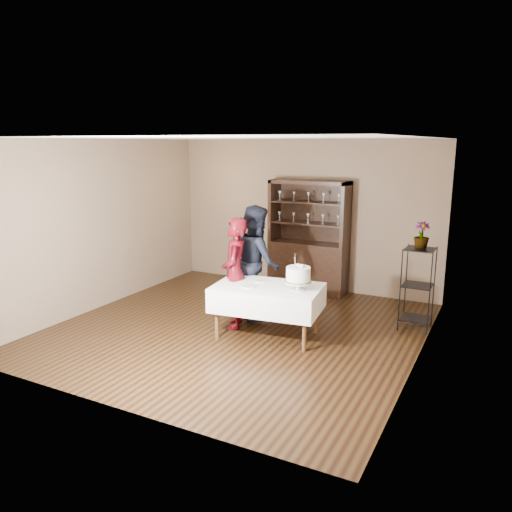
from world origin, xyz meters
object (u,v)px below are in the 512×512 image
at_px(plant_etagere, 418,285).
at_px(potted_plant, 422,235).
at_px(woman, 235,273).
at_px(cake, 298,276).
at_px(china_hutch, 308,255).
at_px(man, 256,262).
at_px(cake_table, 268,298).

xyz_separation_m(plant_etagere, potted_plant, (-0.00, 0.05, 0.72)).
relative_size(woman, potted_plant, 4.35).
bearing_deg(cake, potted_plant, 43.66).
distance_m(cake, potted_plant, 1.90).
xyz_separation_m(china_hutch, man, (-0.21, -1.63, 0.20)).
distance_m(cake_table, potted_plant, 2.34).
distance_m(plant_etagere, cake, 1.84).
height_order(man, cake, man).
bearing_deg(plant_etagere, woman, -154.63).
bearing_deg(potted_plant, plant_etagere, -88.33).
bearing_deg(man, potted_plant, -115.87).
distance_m(plant_etagere, cake_table, 2.17).
relative_size(man, cake, 3.50).
bearing_deg(cake, china_hutch, 108.06).
relative_size(woman, cake, 3.26).
height_order(china_hutch, plant_etagere, china_hutch).
height_order(woman, man, man).
height_order(woman, cake, woman).
xyz_separation_m(cake_table, potted_plant, (1.78, 1.29, 0.82)).
height_order(cake_table, man, man).
distance_m(man, potted_plant, 2.43).
bearing_deg(woman, cake, 59.66).
relative_size(cake_table, cake, 3.14).
xyz_separation_m(plant_etagere, woman, (-2.36, -1.12, 0.15)).
xyz_separation_m(man, potted_plant, (2.29, 0.63, 0.51)).
xyz_separation_m(plant_etagere, man, (-2.29, -0.58, 0.22)).
height_order(cake, potted_plant, potted_plant).
relative_size(man, potted_plant, 4.68).
bearing_deg(cake_table, china_hutch, 97.45).
bearing_deg(china_hutch, potted_plant, -25.83).
relative_size(china_hutch, potted_plant, 5.39).
relative_size(plant_etagere, woman, 0.74).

